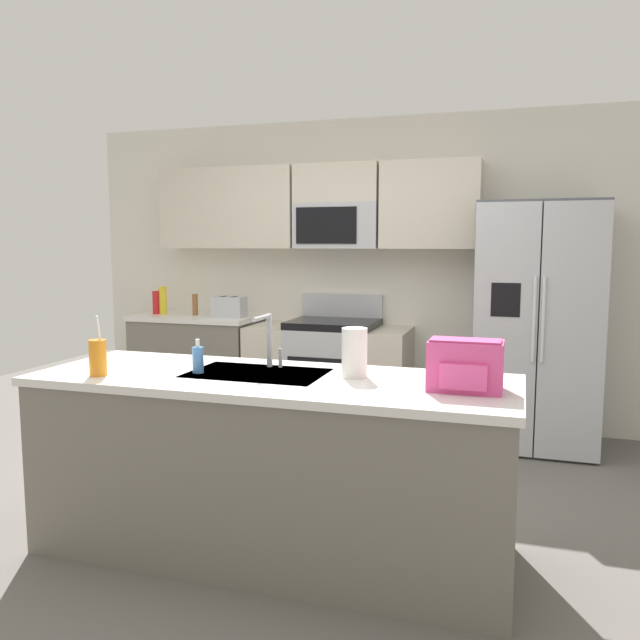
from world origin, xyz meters
The scene contains 15 objects.
ground_plane centered at (0.00, 0.00, 0.00)m, with size 9.00×9.00×0.00m, color #66605B.
kitchen_wall_unit centered at (-0.14, 2.08, 1.47)m, with size 5.20×0.43×2.60m.
back_counter centered at (-1.51, 1.80, 0.45)m, with size 1.12×0.63×0.90m.
range_oven centered at (-0.26, 1.80, 0.44)m, with size 1.36×0.61×1.10m.
refrigerator centered at (1.40, 1.73, 0.93)m, with size 0.90×0.76×1.85m.
island_counter centered at (0.13, -0.47, 0.45)m, with size 2.36×0.84×0.90m.
toaster centered at (-1.16, 1.75, 0.99)m, with size 0.28×0.16×0.18m.
pepper_mill centered at (-1.52, 1.80, 1.00)m, with size 0.05×0.05×0.19m, color brown.
bottle_yellow centered at (-1.85, 1.80, 1.03)m, with size 0.07×0.07×0.25m, color yellow.
bottle_red centered at (-1.91, 1.77, 1.01)m, with size 0.06×0.06×0.21m, color red.
sink_faucet centered at (0.04, -0.28, 1.07)m, with size 0.08×0.21×0.28m.
drink_cup_orange centered at (-0.68, -0.71, 0.99)m, with size 0.08×0.08×0.30m.
soap_dispenser centered at (-0.25, -0.50, 0.97)m, with size 0.06×0.06×0.17m.
paper_towel_roll centered at (0.52, -0.36, 1.02)m, with size 0.12×0.12×0.24m, color white.
backpack centered at (1.06, -0.49, 1.02)m, with size 0.32×0.22×0.23m.
Camera 1 is at (1.29, -3.32, 1.55)m, focal length 35.95 mm.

